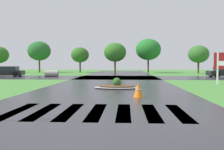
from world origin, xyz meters
TOP-DOWN VIEW (x-y plane):
  - asphalt_roadway at (0.00, 10.00)m, footprint 9.05×80.00m
  - asphalt_cross_road at (0.00, 24.04)m, footprint 90.00×8.15m
  - crosswalk_stripes at (0.00, 3.78)m, footprint 5.85×3.11m
  - median_island at (0.38, 11.78)m, footprint 2.92×1.92m
  - car_blue_compact at (-13.61, 25.47)m, footprint 4.30×2.50m
  - drainage_pipe_stack at (-8.05, 25.53)m, footprint 1.66×0.94m
  - traffic_cone at (1.55, 7.37)m, footprint 0.46×0.46m
  - background_treeline at (-4.19, 38.20)m, footprint 37.57×6.06m

SIDE VIEW (x-z plane):
  - asphalt_roadway at x=0.00m, z-range 0.00..0.01m
  - asphalt_cross_road at x=0.00m, z-range 0.00..0.01m
  - crosswalk_stripes at x=0.00m, z-range 0.00..0.01m
  - median_island at x=0.38m, z-range -0.20..0.48m
  - traffic_cone at x=1.55m, z-range -0.01..0.71m
  - drainage_pipe_stack at x=-8.05m, z-range 0.00..0.79m
  - car_blue_compact at x=-13.61m, z-range -0.04..1.20m
  - background_treeline at x=-4.19m, z-range 0.62..6.40m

